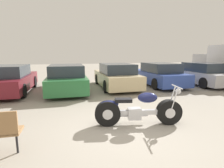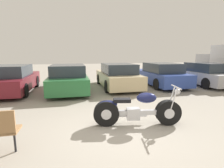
{
  "view_description": "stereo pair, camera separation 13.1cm",
  "coord_description": "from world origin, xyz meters",
  "px_view_note": "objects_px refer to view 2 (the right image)",
  "views": [
    {
      "loc": [
        -1.31,
        -3.83,
        1.87
      ],
      "look_at": [
        0.14,
        1.91,
        0.85
      ],
      "focal_mm": 28.0,
      "sensor_mm": 36.0,
      "label": 1
    },
    {
      "loc": [
        -1.18,
        -3.87,
        1.87
      ],
      "look_at": [
        0.14,
        1.91,
        0.85
      ],
      "focal_mm": 28.0,
      "sensor_mm": 36.0,
      "label": 2
    }
  ],
  "objects_px": {
    "parked_car_silver": "(204,74)",
    "parked_car_champagne": "(118,76)",
    "motorcycle": "(137,110)",
    "parked_car_blue": "(161,75)",
    "parked_car_green": "(68,79)",
    "parked_car_maroon": "(12,80)"
  },
  "relations": [
    {
      "from": "parked_car_green",
      "to": "parked_car_blue",
      "type": "distance_m",
      "value": 5.38
    },
    {
      "from": "parked_car_maroon",
      "to": "parked_car_blue",
      "type": "distance_m",
      "value": 8.04
    },
    {
      "from": "parked_car_maroon",
      "to": "parked_car_silver",
      "type": "relative_size",
      "value": 1.0
    },
    {
      "from": "parked_car_champagne",
      "to": "parked_car_silver",
      "type": "bearing_deg",
      "value": -3.42
    },
    {
      "from": "parked_car_maroon",
      "to": "parked_car_silver",
      "type": "height_order",
      "value": "same"
    },
    {
      "from": "parked_car_green",
      "to": "parked_car_champagne",
      "type": "distance_m",
      "value": 2.71
    },
    {
      "from": "motorcycle",
      "to": "parked_car_green",
      "type": "xyz_separation_m",
      "value": [
        -1.82,
        4.88,
        0.22
      ]
    },
    {
      "from": "parked_car_green",
      "to": "parked_car_blue",
      "type": "height_order",
      "value": "same"
    },
    {
      "from": "parked_car_champagne",
      "to": "parked_car_silver",
      "type": "xyz_separation_m",
      "value": [
        5.36,
        -0.32,
        0.0
      ]
    },
    {
      "from": "parked_car_champagne",
      "to": "parked_car_green",
      "type": "bearing_deg",
      "value": -172.12
    },
    {
      "from": "parked_car_blue",
      "to": "parked_car_green",
      "type": "bearing_deg",
      "value": -175.32
    },
    {
      "from": "motorcycle",
      "to": "parked_car_blue",
      "type": "xyz_separation_m",
      "value": [
        3.54,
        5.32,
        0.22
      ]
    },
    {
      "from": "motorcycle",
      "to": "parked_car_green",
      "type": "distance_m",
      "value": 5.22
    },
    {
      "from": "parked_car_green",
      "to": "parked_car_champagne",
      "type": "bearing_deg",
      "value": 7.88
    },
    {
      "from": "parked_car_silver",
      "to": "parked_car_champagne",
      "type": "bearing_deg",
      "value": 176.58
    },
    {
      "from": "parked_car_maroon",
      "to": "motorcycle",
      "type": "bearing_deg",
      "value": -48.79
    },
    {
      "from": "parked_car_maroon",
      "to": "parked_car_green",
      "type": "bearing_deg",
      "value": -5.57
    },
    {
      "from": "motorcycle",
      "to": "parked_car_champagne",
      "type": "distance_m",
      "value": 5.33
    },
    {
      "from": "parked_car_green",
      "to": "parked_car_blue",
      "type": "relative_size",
      "value": 1.0
    },
    {
      "from": "parked_car_green",
      "to": "parked_car_silver",
      "type": "distance_m",
      "value": 8.04
    },
    {
      "from": "parked_car_green",
      "to": "parked_car_silver",
      "type": "bearing_deg",
      "value": 0.36
    },
    {
      "from": "parked_car_maroon",
      "to": "parked_car_champagne",
      "type": "xyz_separation_m",
      "value": [
        5.36,
        0.11,
        0.0
      ]
    }
  ]
}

